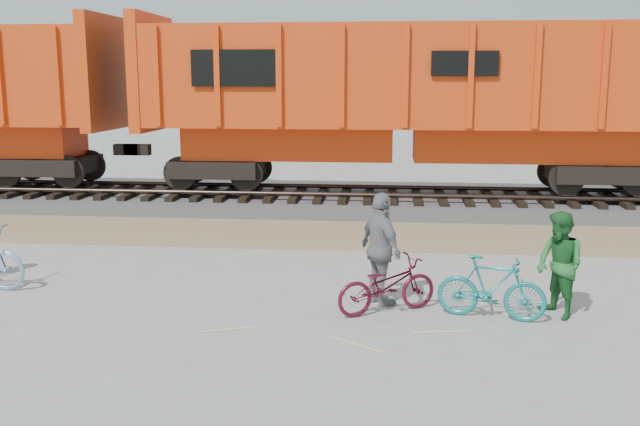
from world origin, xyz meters
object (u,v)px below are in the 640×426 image
at_px(bicycle_teal, 491,288).
at_px(person_woman, 381,249).
at_px(hopper_car_center, 404,97).
at_px(bicycle_maroon, 387,285).
at_px(person_man, 560,265).

relative_size(bicycle_teal, person_woman, 0.89).
distance_m(hopper_car_center, bicycle_maroon, 9.21).
bearing_deg(hopper_car_center, bicycle_teal, -82.51).
distance_m(bicycle_maroon, person_woman, 0.62).
relative_size(bicycle_teal, bicycle_maroon, 0.97).
distance_m(hopper_car_center, person_woman, 8.70).
height_order(bicycle_maroon, person_man, person_man).
bearing_deg(bicycle_teal, person_woman, 85.37).
bearing_deg(bicycle_teal, person_man, -65.24).
relative_size(hopper_car_center, person_man, 8.85).
bearing_deg(person_man, bicycle_maroon, -115.48).
distance_m(bicycle_teal, person_man, 1.07).
distance_m(bicycle_maroon, person_man, 2.56).
height_order(hopper_car_center, bicycle_maroon, hopper_car_center).
bearing_deg(bicycle_teal, hopper_car_center, 20.93).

